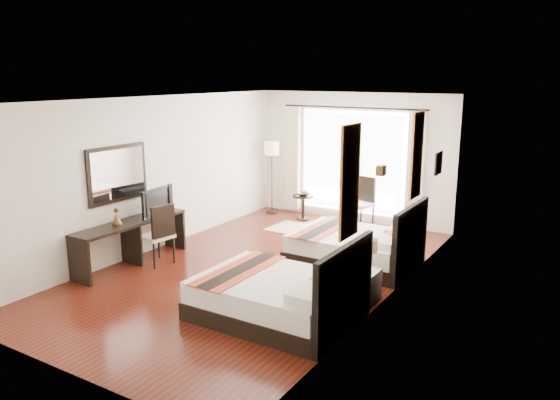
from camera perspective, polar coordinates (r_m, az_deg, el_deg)
The scene contains 29 objects.
floor at distance 9.16m, azimuth -2.35°, elevation -7.30°, with size 4.50×7.50×0.01m, color #351409.
ceiling at distance 8.60m, azimuth -2.52°, elevation 10.43°, with size 4.50×7.50×0.02m, color white.
wall_headboard at distance 7.77m, azimuth 11.43°, elevation -0.47°, with size 0.01×7.50×2.80m, color silver.
wall_desk at distance 10.18m, azimuth -12.99°, elevation 2.64°, with size 0.01×7.50×2.80m, color silver.
wall_window at distance 12.01m, azimuth 7.61°, elevation 4.43°, with size 4.50×0.01×2.80m, color silver.
wall_entry at distance 6.14m, azimuth -22.41°, elevation -4.87°, with size 4.50×0.01×2.80m, color silver.
window_glass at distance 12.01m, azimuth 7.57°, elevation 3.95°, with size 2.40×0.02×2.20m, color white.
sheer_curtain at distance 11.96m, azimuth 7.45°, elevation 3.91°, with size 2.30×0.02×2.10m, color white.
drape_left at distance 12.58m, azimuth 1.33°, elevation 4.38°, with size 0.35×0.14×2.35m, color beige.
drape_right at distance 11.42m, azimuth 14.02°, elevation 3.09°, with size 0.35×0.14×2.35m, color beige.
art_panel_near at distance 6.43m, azimuth 7.32°, elevation 1.89°, with size 0.03×0.50×1.35m, color #914215.
art_panel_far at distance 8.74m, azimuth 14.11°, elevation 4.56°, with size 0.03×0.50×1.35m, color #914215.
wall_sconce at distance 7.45m, azimuth 10.52°, elevation 3.07°, with size 0.10×0.14×0.14m, color #483419.
mirror_frame at distance 9.54m, azimuth -16.63°, elevation 2.66°, with size 0.04×1.25×0.95m, color black.
mirror_glass at distance 9.52m, azimuth -16.53°, elevation 2.64°, with size 0.01×1.12×0.82m, color white.
bed_near at distance 7.35m, azimuth 0.02°, elevation -10.02°, with size 2.07×1.61×1.16m.
bed_far at distance 9.43m, azimuth 8.08°, elevation -4.88°, with size 2.03×1.59×1.14m.
nightstand at distance 7.98m, azimuth 8.74°, elevation -8.86°, with size 0.38×0.47×0.45m, color black.
table_lamp at distance 7.92m, azimuth 9.30°, elevation -4.92°, with size 0.24×0.24×0.38m.
vase at distance 7.75m, azimuth 8.46°, elevation -6.86°, with size 0.12×0.12×0.13m, color black.
console_desk at distance 9.64m, azimuth -15.26°, elevation -4.32°, with size 0.50×2.20×0.76m, color black.
television at distance 9.84m, azimuth -13.08°, elevation -0.10°, with size 0.85×0.11×0.49m, color black.
bronze_figurine at distance 9.32m, azimuth -16.70°, elevation -1.78°, with size 0.17×0.17×0.26m, color #483419, non-canonical shape.
desk_chair at distance 9.56m, azimuth -12.71°, elevation -4.68°, with size 0.56×0.56×1.06m.
floor_lamp at distance 12.52m, azimuth -0.87°, elevation 4.93°, with size 0.34×0.34×1.67m.
side_table at distance 12.16m, azimuth 2.43°, elevation -0.77°, with size 0.48×0.48×0.55m, color black.
fruit_bowl at distance 12.06m, azimuth 2.48°, elevation 0.60°, with size 0.24×0.24×0.06m, color #452E18.
window_chair at distance 11.66m, azimuth 8.34°, elevation -1.25°, with size 0.60×0.60×1.07m.
jute_rug at distance 11.41m, azimuth 2.18°, elevation -3.10°, with size 1.32×0.89×0.01m, color tan.
Camera 1 is at (4.81, -7.12, 3.19)m, focal length 35.00 mm.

